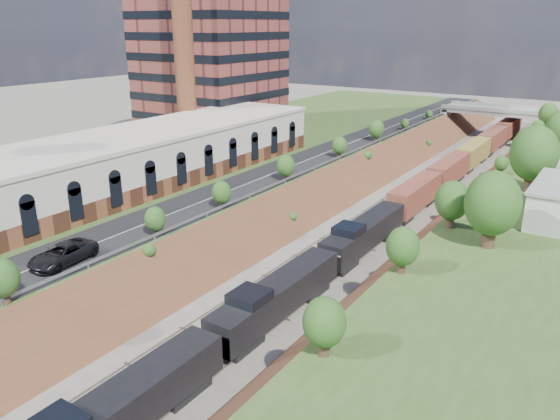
{
  "coord_description": "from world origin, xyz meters",
  "views": [
    {
      "loc": [
        26.83,
        -12.13,
        25.64
      ],
      "look_at": [
        -4.36,
        35.81,
        6.0
      ],
      "focal_mm": 35.0,
      "sensor_mm": 36.0,
      "label": 1
    }
  ],
  "objects": [
    {
      "name": "platform_left",
      "position": [
        -33.0,
        60.0,
        2.5
      ],
      "size": [
        44.0,
        180.0,
        5.0
      ],
      "primitive_type": "cube",
      "color": "#385021",
      "rests_on": "ground"
    },
    {
      "name": "embankment_left",
      "position": [
        -11.0,
        60.0,
        0.0
      ],
      "size": [
        10.0,
        180.0,
        10.0
      ],
      "primitive_type": "cube",
      "rotation": [
        0.0,
        0.79,
        0.0
      ],
      "color": "brown",
      "rests_on": "ground"
    },
    {
      "name": "embankment_right",
      "position": [
        11.0,
        60.0,
        0.0
      ],
      "size": [
        10.0,
        180.0,
        10.0
      ],
      "primitive_type": "cube",
      "rotation": [
        0.0,
        0.79,
        0.0
      ],
      "color": "brown",
      "rests_on": "ground"
    },
    {
      "name": "rail_left_track",
      "position": [
        -2.6,
        60.0,
        0.09
      ],
      "size": [
        1.58,
        180.0,
        0.18
      ],
      "primitive_type": "cube",
      "color": "gray",
      "rests_on": "ground"
    },
    {
      "name": "rail_right_track",
      "position": [
        2.6,
        60.0,
        0.09
      ],
      "size": [
        1.58,
        180.0,
        0.18
      ],
      "primitive_type": "cube",
      "color": "gray",
      "rests_on": "ground"
    },
    {
      "name": "road",
      "position": [
        -15.5,
        60.0,
        5.05
      ],
      "size": [
        8.0,
        180.0,
        0.1
      ],
      "primitive_type": "cube",
      "color": "black",
      "rests_on": "platform_left"
    },
    {
      "name": "guardrail",
      "position": [
        -11.4,
        59.8,
        5.55
      ],
      "size": [
        0.1,
        171.0,
        0.7
      ],
      "color": "#99999E",
      "rests_on": "platform_left"
    },
    {
      "name": "commercial_building",
      "position": [
        -28.0,
        38.0,
        8.51
      ],
      "size": [
        14.3,
        62.3,
        7.0
      ],
      "color": "brown",
      "rests_on": "platform_left"
    },
    {
      "name": "smokestack",
      "position": [
        -36.0,
        56.0,
        25.0
      ],
      "size": [
        3.2,
        3.2,
        40.0
      ],
      "primitive_type": "cylinder",
      "color": "brown",
      "rests_on": "platform_left"
    },
    {
      "name": "overpass",
      "position": [
        0.0,
        122.0,
        4.92
      ],
      "size": [
        24.5,
        8.3,
        7.4
      ],
      "color": "gray",
      "rests_on": "ground"
    },
    {
      "name": "tree_right_large",
      "position": [
        17.0,
        40.0,
        9.38
      ],
      "size": [
        5.25,
        5.25,
        7.61
      ],
      "color": "#473323",
      "rests_on": "platform_right"
    },
    {
      "name": "tree_left_crest",
      "position": [
        -11.8,
        20.0,
        7.04
      ],
      "size": [
        2.45,
        2.45,
        3.55
      ],
      "color": "#473323",
      "rests_on": "platform_left"
    },
    {
      "name": "freight_train",
      "position": [
        2.6,
        66.9,
        2.52
      ],
      "size": [
        2.93,
        133.99,
        4.55
      ],
      "color": "black",
      "rests_on": "ground"
    },
    {
      "name": "suv",
      "position": [
        -14.1,
        14.94,
        5.99
      ],
      "size": [
        3.55,
        6.69,
        1.79
      ],
      "primitive_type": "imported",
      "rotation": [
        0.0,
        0.0,
        0.09
      ],
      "color": "black",
      "rests_on": "road"
    }
  ]
}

